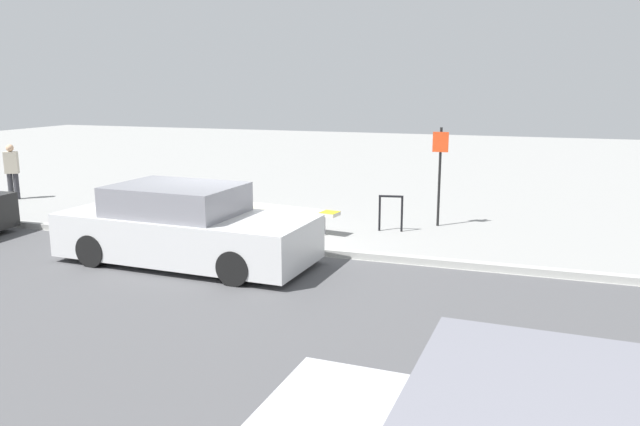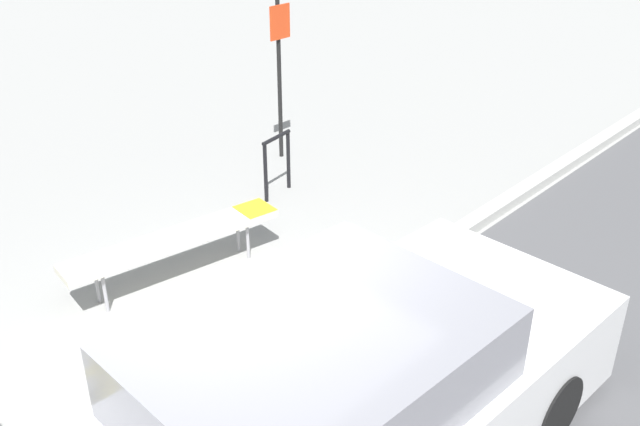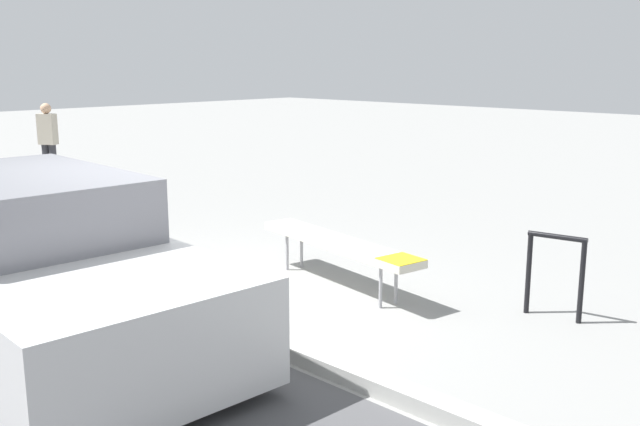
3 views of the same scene
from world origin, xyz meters
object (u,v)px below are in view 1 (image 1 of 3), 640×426
Objects in this scene: bench at (291,210)px; sign_post at (440,167)px; fire_hydrant at (162,214)px; parked_car_near at (185,228)px; pedestrian at (12,170)px; bike_rack at (391,209)px.

sign_post is at bearing 36.41° from bench.
bench is 2.89m from fire_hydrant.
bench is at bearing 75.83° from parked_car_near.
fire_hydrant is 0.48× the size of pedestrian.
bench is 0.49× the size of parked_car_near.
bike_rack is 1.55m from sign_post.
parked_car_near is at bearing -48.05° from fire_hydrant.
sign_post reaches higher than pedestrian.
bench is 3.57m from sign_post.
sign_post is 6.41m from fire_hydrant.
bike_rack reaches higher than bench.
bike_rack is at bearing 19.72° from fire_hydrant.
sign_post is 3.01× the size of fire_hydrant.
sign_post is at bearing 51.73° from parked_car_near.
sign_post is (0.93, 0.88, 0.88)m from bike_rack.
bench is 9.07m from pedestrian.
pedestrian is 9.06m from parked_car_near.
bench is 2.90× the size of bike_rack.
sign_post is at bearing 43.30° from bike_rack.
bench is 3.12× the size of fire_hydrant.
pedestrian reaches higher than fire_hydrant.
bench is at bearing 20.96° from fire_hydrant.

